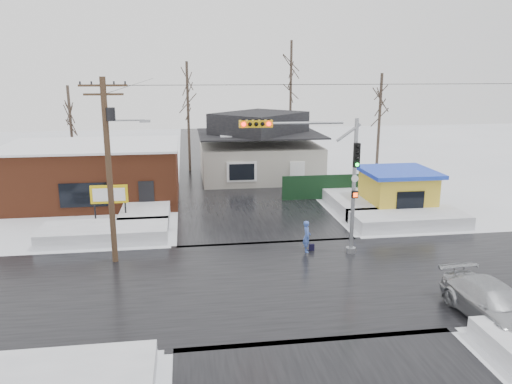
{
  "coord_description": "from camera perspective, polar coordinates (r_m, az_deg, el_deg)",
  "views": [
    {
      "loc": [
        -4.35,
        -20.54,
        9.34
      ],
      "look_at": [
        -0.73,
        4.81,
        3.0
      ],
      "focal_mm": 35.0,
      "sensor_mm": 36.0,
      "label": 1
    }
  ],
  "objects": [
    {
      "name": "road_ns",
      "position": [
        22.98,
        3.56,
        -10.08
      ],
      "size": [
        10.0,
        120.0,
        0.02
      ],
      "primitive_type": "cube",
      "color": "black",
      "rests_on": "ground"
    },
    {
      "name": "snowbank_nw",
      "position": [
        29.33,
        -16.89,
        -4.47
      ],
      "size": [
        7.0,
        3.0,
        0.8
      ],
      "primitive_type": "cube",
      "color": "white",
      "rests_on": "ground"
    },
    {
      "name": "brick_building",
      "position": [
        37.84,
        -18.09,
        2.14
      ],
      "size": [
        12.2,
        8.2,
        4.12
      ],
      "color": "brown",
      "rests_on": "ground"
    },
    {
      "name": "traffic_signal",
      "position": [
        24.93,
        7.83,
        2.67
      ],
      "size": [
        6.05,
        0.68,
        7.0
      ],
      "color": "gray",
      "rests_on": "ground"
    },
    {
      "name": "tree_far_west",
      "position": [
        45.67,
        -20.58,
        9.3
      ],
      "size": [
        3.0,
        3.0,
        8.0
      ],
      "color": "#332821",
      "rests_on": "ground"
    },
    {
      "name": "road_ew",
      "position": [
        22.98,
        3.56,
        -10.08
      ],
      "size": [
        120.0,
        10.0,
        0.02
      ],
      "primitive_type": "cube",
      "color": "black",
      "rests_on": "ground"
    },
    {
      "name": "tree_far_mid",
      "position": [
        49.63,
        4.04,
        14.11
      ],
      "size": [
        3.0,
        3.0,
        12.0
      ],
      "color": "#332821",
      "rests_on": "ground"
    },
    {
      "name": "pedestrian",
      "position": [
        26.22,
        5.82,
        -5.1
      ],
      "size": [
        0.47,
        0.65,
        1.67
      ],
      "primitive_type": "imported",
      "rotation": [
        0.0,
        0.0,
        1.45
      ],
      "color": "#4362BD",
      "rests_on": "ground"
    },
    {
      "name": "snowbank_nside_w",
      "position": [
        33.85,
        -12.32,
        -1.74
      ],
      "size": [
        3.0,
        8.0,
        0.8
      ],
      "primitive_type": "cube",
      "color": "white",
      "rests_on": "ground"
    },
    {
      "name": "snowbank_ne",
      "position": [
        31.88,
        17.03,
        -3.01
      ],
      "size": [
        7.0,
        3.0,
        0.8
      ],
      "primitive_type": "cube",
      "color": "white",
      "rests_on": "ground"
    },
    {
      "name": "fence",
      "position": [
        37.18,
        9.07,
        0.61
      ],
      "size": [
        8.0,
        0.12,
        1.8
      ],
      "primitive_type": "cube",
      "color": "black",
      "rests_on": "ground"
    },
    {
      "name": "kiosk",
      "position": [
        34.44,
        15.83,
        0.15
      ],
      "size": [
        4.6,
        4.6,
        2.88
      ],
      "color": "gold",
      "rests_on": "ground"
    },
    {
      "name": "snowbank_nside_e",
      "position": [
        35.6,
        10.75,
        -0.89
      ],
      "size": [
        3.0,
        8.0,
        0.8
      ],
      "primitive_type": "cube",
      "color": "white",
      "rests_on": "ground"
    },
    {
      "name": "ground",
      "position": [
        22.98,
        3.56,
        -10.11
      ],
      "size": [
        120.0,
        120.0,
        0.0
      ],
      "primitive_type": "plane",
      "color": "white",
      "rests_on": "ground"
    },
    {
      "name": "shopping_bag",
      "position": [
        26.61,
        6.37,
        -6.34
      ],
      "size": [
        0.28,
        0.13,
        0.35
      ],
      "primitive_type": "cube",
      "rotation": [
        0.0,
        0.0,
        -0.04
      ],
      "color": "black",
      "rests_on": "ground"
    },
    {
      "name": "house",
      "position": [
        43.53,
        0.37,
        5.02
      ],
      "size": [
        10.4,
        8.4,
        5.76
      ],
      "color": "#ABA69A",
      "rests_on": "ground"
    },
    {
      "name": "tree_far_left",
      "position": [
        46.56,
        -7.86,
        12.07
      ],
      "size": [
        3.0,
        3.0,
        10.0
      ],
      "color": "#332821",
      "rests_on": "ground"
    },
    {
      "name": "utility_pole",
      "position": [
        24.67,
        -16.37,
        3.47
      ],
      "size": [
        3.15,
        0.44,
        9.0
      ],
      "color": "#382619",
      "rests_on": "ground"
    },
    {
      "name": "tree_far_right",
      "position": [
        43.77,
        14.07,
        10.64
      ],
      "size": [
        3.0,
        3.0,
        9.0
      ],
      "color": "#332821",
      "rests_on": "ground"
    },
    {
      "name": "car",
      "position": [
        21.27,
        25.49,
        -11.47
      ],
      "size": [
        2.38,
        5.07,
        1.43
      ],
      "primitive_type": "imported",
      "rotation": [
        0.0,
        0.0,
        0.08
      ],
      "color": "#B1B4B9",
      "rests_on": "ground"
    },
    {
      "name": "marquee_sign",
      "position": [
        31.28,
        -16.43,
        -0.39
      ],
      "size": [
        2.2,
        0.21,
        2.55
      ],
      "color": "black",
      "rests_on": "ground"
    }
  ]
}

